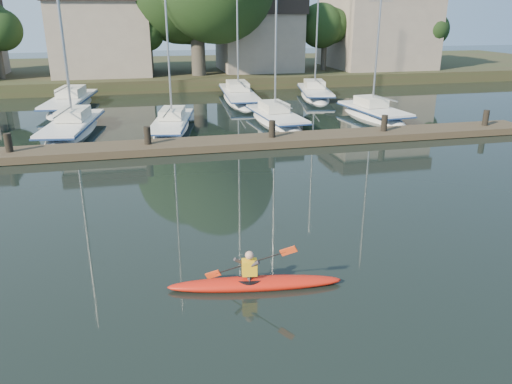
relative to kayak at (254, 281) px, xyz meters
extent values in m
plane|color=black|center=(0.91, -0.93, -0.16)|extent=(160.00, 160.00, 0.00)
ellipsoid|color=#B3220D|center=(0.02, 0.00, -0.07)|extent=(4.21, 1.15, 0.32)
cylinder|color=black|center=(-0.11, 0.02, 0.03)|extent=(0.71, 0.71, 0.08)
imported|color=#322C30|center=(-0.11, 0.02, 0.36)|extent=(0.26, 0.36, 0.91)
cube|color=#EFB016|center=(-0.11, 0.02, 0.38)|extent=(0.39, 0.31, 0.37)
sphere|color=tan|center=(-0.11, 0.02, 0.69)|extent=(0.20, 0.20, 0.20)
cube|color=#443B27|center=(0.91, 13.07, 0.04)|extent=(34.00, 2.00, 0.35)
cylinder|color=black|center=(-8.09, 13.07, 0.14)|extent=(0.32, 0.32, 1.80)
cylinder|color=black|center=(-2.09, 13.07, 0.14)|extent=(0.32, 0.32, 1.80)
cylinder|color=black|center=(3.91, 13.07, 0.14)|extent=(0.32, 0.32, 1.80)
cylinder|color=black|center=(9.91, 13.07, 0.14)|extent=(0.32, 0.32, 1.80)
cylinder|color=black|center=(15.91, 13.07, 0.14)|extent=(0.32, 0.32, 1.80)
ellipsoid|color=silver|center=(-6.00, 18.09, -0.52)|extent=(3.34, 8.79, 1.92)
cube|color=silver|center=(-6.00, 18.09, 0.39)|extent=(3.02, 7.25, 0.14)
cube|color=navy|center=(-6.00, 18.09, 0.31)|extent=(3.12, 7.43, 0.08)
cube|color=beige|center=(-5.93, 18.60, 0.77)|extent=(1.75, 2.58, 0.55)
cylinder|color=#9EA0A5|center=(-5.96, 18.35, 6.50)|extent=(0.12, 0.12, 12.11)
cylinder|color=#9EA0A5|center=(-6.19, 16.82, 1.20)|extent=(0.55, 3.24, 0.08)
ellipsoid|color=silver|center=(-0.67, 17.73, -0.47)|extent=(3.46, 8.19, 1.68)
cube|color=silver|center=(-0.67, 17.73, 0.33)|extent=(3.08, 6.76, 0.12)
cube|color=navy|center=(-0.67, 17.73, 0.25)|extent=(3.18, 6.93, 0.07)
cube|color=beige|center=(-0.57, 18.20, 0.65)|extent=(1.67, 2.44, 0.49)
cylinder|color=#9EA0A5|center=(-0.62, 17.97, 6.13)|extent=(0.11, 0.11, 11.52)
cylinder|color=#9EA0A5|center=(-0.91, 16.56, 1.03)|extent=(0.69, 2.98, 0.07)
ellipsoid|color=silver|center=(5.52, 18.18, -0.49)|extent=(2.53, 7.62, 1.78)
cube|color=silver|center=(5.52, 18.18, 0.35)|extent=(2.34, 6.27, 0.13)
cube|color=navy|center=(5.52, 18.18, 0.28)|extent=(2.42, 6.43, 0.07)
cube|color=beige|center=(5.48, 18.63, 0.70)|extent=(1.47, 2.19, 0.52)
cylinder|color=#9EA0A5|center=(5.50, 18.40, 5.55)|extent=(0.11, 0.11, 10.31)
cylinder|color=#9EA0A5|center=(5.60, 17.06, 1.10)|extent=(0.29, 2.85, 0.07)
ellipsoid|color=silver|center=(11.83, 18.20, -0.51)|extent=(2.81, 7.17, 1.90)
cube|color=silver|center=(11.83, 18.20, 0.39)|extent=(2.58, 5.91, 0.14)
cube|color=navy|center=(11.83, 18.20, 0.31)|extent=(2.67, 6.05, 0.08)
cube|color=beige|center=(11.79, 18.62, 0.76)|extent=(1.59, 2.09, 0.55)
cylinder|color=#9EA0A5|center=(11.81, 18.41, 5.43)|extent=(0.12, 0.12, 9.98)
cylinder|color=#9EA0A5|center=(11.94, 17.16, 1.19)|extent=(0.35, 2.65, 0.08)
cylinder|color=#9EA0A5|center=(11.81, 18.41, 6.63)|extent=(1.59, 0.20, 0.03)
ellipsoid|color=silver|center=(-6.99, 26.24, -0.54)|extent=(3.54, 9.85, 2.03)
cube|color=silver|center=(-6.99, 26.24, 0.43)|extent=(3.20, 8.12, 0.15)
cube|color=navy|center=(-6.99, 26.24, 0.34)|extent=(3.31, 8.32, 0.09)
cube|color=beige|center=(-6.91, 26.81, 0.82)|extent=(1.85, 2.88, 0.59)
cylinder|color=#9EA0A5|center=(-7.18, 24.81, 1.28)|extent=(0.58, 3.64, 0.09)
ellipsoid|color=silver|center=(4.94, 26.63, -0.53)|extent=(2.89, 10.53, 1.98)
cube|color=silver|center=(4.94, 26.63, 0.41)|extent=(2.66, 8.66, 0.15)
cube|color=navy|center=(4.94, 26.63, 0.33)|extent=(2.76, 8.87, 0.08)
cube|color=beige|center=(4.98, 27.25, 0.80)|extent=(1.65, 3.01, 0.57)
cylinder|color=#9EA0A5|center=(4.83, 25.07, 1.24)|extent=(0.35, 3.95, 0.08)
ellipsoid|color=silver|center=(10.93, 26.57, -0.51)|extent=(3.69, 8.27, 1.90)
cube|color=silver|center=(10.93, 26.57, 0.39)|extent=(3.29, 6.84, 0.14)
cube|color=navy|center=(10.93, 26.57, 0.31)|extent=(3.41, 7.01, 0.08)
cube|color=beige|center=(11.03, 27.04, 0.76)|extent=(1.83, 2.48, 0.55)
cylinder|color=#9EA0A5|center=(10.98, 26.80, 5.95)|extent=(0.12, 0.12, 11.02)
cylinder|color=#9EA0A5|center=(10.69, 25.39, 1.19)|extent=(0.70, 3.00, 0.08)
cube|color=#29351A|center=(0.91, 43.07, 0.34)|extent=(90.00, 24.00, 1.00)
cube|color=gray|center=(-5.09, 37.07, 3.84)|extent=(8.00, 8.00, 6.00)
cube|color=gray|center=(8.91, 37.07, 3.34)|extent=(7.00, 7.00, 5.00)
cube|color=#2B231F|center=(8.91, 37.07, 6.44)|extent=(7.35, 7.35, 1.20)
cube|color=gray|center=(20.91, 37.07, 4.09)|extent=(9.00, 9.00, 6.50)
cylinder|color=#464238|center=(2.91, 34.07, 3.34)|extent=(1.20, 1.20, 5.00)
cylinder|color=#464238|center=(-13.09, 35.07, 2.34)|extent=(0.48, 0.48, 3.00)
cylinder|color=#464238|center=(-1.09, 34.57, 2.24)|extent=(0.38, 0.38, 2.80)
sphere|color=black|center=(-1.09, 34.57, 4.44)|extent=(2.72, 2.72, 2.72)
cylinder|color=#464238|center=(14.91, 35.57, 2.44)|extent=(0.50, 0.50, 3.20)
sphere|color=black|center=(14.91, 35.57, 5.09)|extent=(3.57, 3.57, 3.57)
cylinder|color=#464238|center=(24.91, 34.07, 2.14)|extent=(0.41, 0.41, 2.60)
sphere|color=black|center=(24.91, 34.07, 4.29)|extent=(2.89, 2.89, 2.89)
camera|label=1|loc=(-2.34, -10.17, 6.04)|focal=35.00mm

